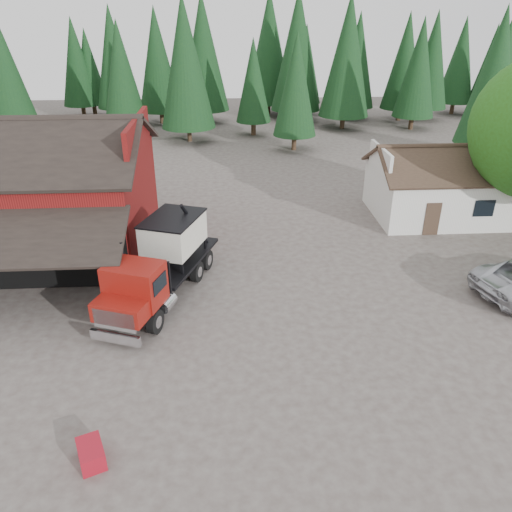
{
  "coord_description": "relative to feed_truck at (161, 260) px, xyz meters",
  "views": [
    {
      "loc": [
        -0.43,
        -16.31,
        12.1
      ],
      "look_at": [
        0.83,
        4.21,
        1.8
      ],
      "focal_mm": 35.0,
      "sensor_mm": 36.0,
      "label": 1
    }
  ],
  "objects": [
    {
      "name": "near_pine_d",
      "position": [
        -0.52,
        29.98,
        5.58
      ],
      "size": [
        5.28,
        5.28,
        13.4
      ],
      "color": "#382619",
      "rests_on": "ground"
    },
    {
      "name": "near_pine_c",
      "position": [
        25.48,
        21.98,
        5.08
      ],
      "size": [
        4.84,
        4.84,
        12.4
      ],
      "color": "#382619",
      "rests_on": "ground"
    },
    {
      "name": "red_barn",
      "position": [
        -7.52,
        5.88,
        0.88
      ],
      "size": [
        12.8,
        13.63,
        7.18
      ],
      "color": "maroon",
      "rests_on": "ground"
    },
    {
      "name": "equip_box",
      "position": [
        -1.15,
        -9.53,
        -1.51
      ],
      "size": [
        1.07,
        1.28,
        0.6
      ],
      "primitive_type": "cube",
      "rotation": [
        0.0,
        0.0,
        0.39
      ],
      "color": "maroon",
      "rests_on": "ground"
    },
    {
      "name": "feed_truck",
      "position": [
        0.0,
        0.0,
        0.0
      ],
      "size": [
        5.03,
        8.84,
        3.87
      ],
      "rotation": [
        0.0,
        0.0,
        -0.34
      ],
      "color": "black",
      "rests_on": "ground"
    },
    {
      "name": "ground",
      "position": [
        3.48,
        -4.02,
        -1.81
      ],
      "size": [
        120.0,
        120.0,
        0.0
      ],
      "primitive_type": "plane",
      "color": "#4C413B",
      "rests_on": "ground"
    },
    {
      "name": "near_pine_b",
      "position": [
        9.48,
        25.98,
        4.08
      ],
      "size": [
        3.96,
        3.96,
        10.4
      ],
      "color": "#382619",
      "rests_on": "ground"
    },
    {
      "name": "conifer_backdrop",
      "position": [
        3.48,
        37.98,
        -1.81
      ],
      "size": [
        76.0,
        16.0,
        16.0
      ],
      "primitive_type": null,
      "color": "black",
      "rests_on": "ground"
    },
    {
      "name": "farmhouse",
      "position": [
        16.48,
        8.97,
        -0.14
      ],
      "size": [
        8.6,
        6.42,
        4.65
      ],
      "color": "silver",
      "rests_on": "ground"
    }
  ]
}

